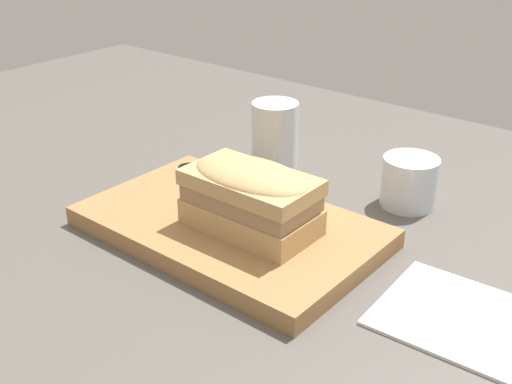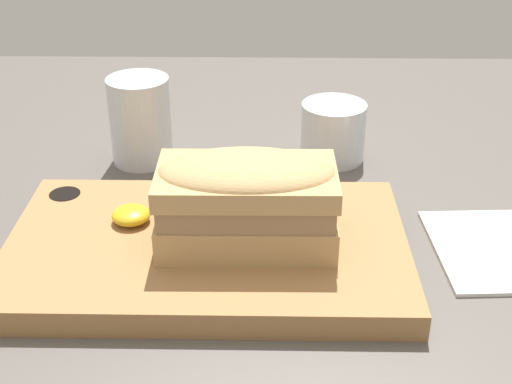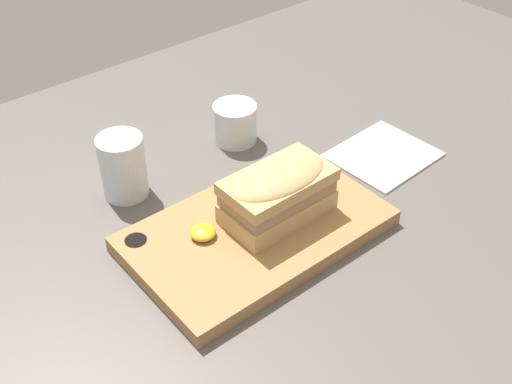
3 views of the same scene
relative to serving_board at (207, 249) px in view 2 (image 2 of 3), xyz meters
The scene contains 6 objects.
dining_table 3.48cm from the serving_board, 32.14° to the right, with size 194.08×126.20×2.00cm.
serving_board is the anchor object (origin of this frame).
sandwich 7.02cm from the serving_board, ahead, with size 16.30×9.27×8.58cm.
mustard_dollop 8.26cm from the serving_board, 159.68° to the left, with size 3.76×3.76×1.50cm.
water_glass 23.77cm from the serving_board, 113.72° to the left, with size 7.33×7.33×10.49cm.
wine_glass 26.38cm from the serving_board, 58.81° to the left, with size 7.78×7.78×7.09cm.
Camera 2 is at (3.46, -55.20, 40.53)cm, focal length 50.00 mm.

